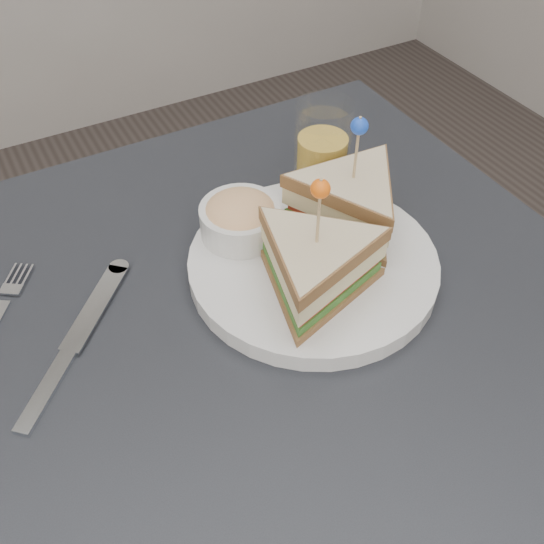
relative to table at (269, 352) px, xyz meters
The scene contains 5 objects.
table is the anchor object (origin of this frame).
plate_meal 0.16m from the table, 21.49° to the left, with size 0.36×0.36×0.18m.
cutlery_fork 0.31m from the table, 151.80° to the left, with size 0.11×0.15×0.00m.
cutlery_knife 0.23m from the table, 164.89° to the left, with size 0.18×0.19×0.01m.
drink_set 0.26m from the table, 42.76° to the left, with size 0.16×0.16×0.15m.
Camera 1 is at (-0.21, -0.40, 1.27)m, focal length 40.00 mm.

